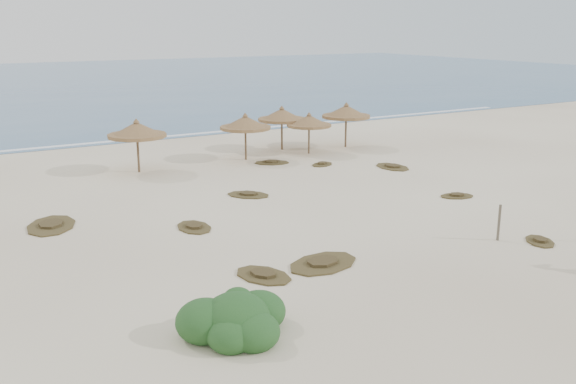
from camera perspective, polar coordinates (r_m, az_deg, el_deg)
name	(u,v)px	position (r m, az deg, el deg)	size (l,w,h in m)	color
ground	(351,251)	(23.04, 5.58, -5.22)	(160.00, 160.00, 0.00)	beige
ocean	(20,84)	(93.68, -22.69, 8.84)	(200.00, 100.00, 0.01)	#2C5884
foam_line	(131,140)	(45.99, -13.78, 4.52)	(70.00, 0.60, 0.01)	white
palapa_2	(137,131)	(35.46, -13.30, 5.34)	(3.84, 3.84, 2.94)	brown
palapa_3	(245,123)	(37.84, -3.82, 6.11)	(3.73, 3.73, 2.80)	brown
palapa_4	(282,115)	(40.87, -0.56, 6.82)	(3.37, 3.37, 2.83)	brown
palapa_5	(309,121)	(39.69, 1.88, 6.29)	(3.60, 3.60, 2.58)	brown
palapa_6	(346,112)	(41.95, 5.20, 7.08)	(3.70, 3.70, 2.94)	brown
fence_post_near	(499,223)	(25.06, 18.25, -2.60)	(0.10, 0.10, 1.38)	#655E4C
bush	(236,320)	(16.91, -4.65, -11.26)	(3.01, 2.65, 1.35)	#295926
scrub_1	(51,225)	(27.30, -20.31, -2.78)	(2.68, 3.30, 0.16)	#4F4223
scrub_2	(194,227)	(25.66, -8.35, -3.08)	(1.32, 1.97, 0.16)	#4F4223
scrub_3	(248,194)	(30.21, -3.55, -0.22)	(2.35, 2.41, 0.16)	#4F4223
scrub_4	(457,196)	(30.96, 14.78, -0.32)	(1.84, 1.49, 0.16)	#4F4223
scrub_5	(392,167)	(36.51, 9.27, 2.24)	(1.53, 2.31, 0.16)	#4F4223
scrub_7	(272,162)	(37.18, -1.44, 2.66)	(2.37, 2.04, 0.16)	#4F4223
scrub_9	(323,263)	(21.70, 3.13, -6.31)	(3.08, 2.38, 0.16)	#4F4223
scrub_10	(322,164)	(36.75, 3.06, 2.49)	(1.79, 1.54, 0.16)	#4F4223
scrub_11	(263,275)	(20.70, -2.21, -7.38)	(1.96, 2.41, 0.16)	#4F4223
scrub_12	(540,241)	(25.55, 21.48, -4.07)	(1.60, 1.77, 0.16)	#4F4223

